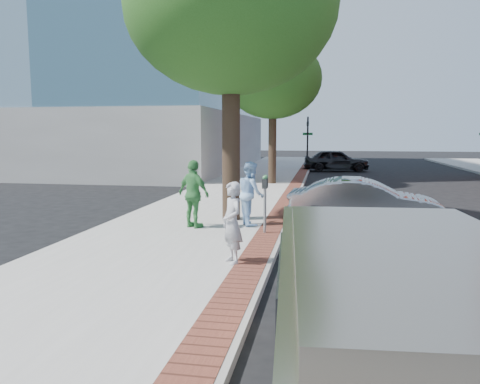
% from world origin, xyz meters
% --- Properties ---
extents(ground, '(120.00, 120.00, 0.00)m').
position_xyz_m(ground, '(0.00, 0.00, 0.00)').
color(ground, black).
rests_on(ground, ground).
extents(sidewalk, '(5.00, 60.00, 0.15)m').
position_xyz_m(sidewalk, '(-1.50, 8.00, 0.07)').
color(sidewalk, '#9E9991').
rests_on(sidewalk, ground).
extents(brick_strip, '(0.60, 60.00, 0.01)m').
position_xyz_m(brick_strip, '(0.70, 8.00, 0.15)').
color(brick_strip, brown).
rests_on(brick_strip, sidewalk).
extents(curb, '(0.10, 60.00, 0.15)m').
position_xyz_m(curb, '(1.05, 8.00, 0.07)').
color(curb, gray).
rests_on(curb, ground).
extents(office_tower, '(18.00, 22.00, 24.00)m').
position_xyz_m(office_tower, '(-13.00, 22.00, 12.00)').
color(office_tower, slate).
rests_on(office_tower, ground).
extents(office_base, '(18.20, 22.20, 4.00)m').
position_xyz_m(office_base, '(-13.00, 22.00, 2.00)').
color(office_base, gray).
rests_on(office_base, ground).
extents(signal_near, '(0.70, 0.15, 3.80)m').
position_xyz_m(signal_near, '(0.90, 22.00, 2.25)').
color(signal_near, black).
rests_on(signal_near, ground).
extents(tree_near, '(6.00, 6.00, 8.51)m').
position_xyz_m(tree_near, '(-0.60, 1.90, 6.17)').
color(tree_near, black).
rests_on(tree_near, sidewalk).
extents(tree_far, '(4.80, 4.80, 7.14)m').
position_xyz_m(tree_far, '(-0.50, 12.00, 5.30)').
color(tree_far, black).
rests_on(tree_far, sidewalk).
extents(parking_meter, '(0.12, 0.32, 1.47)m').
position_xyz_m(parking_meter, '(0.62, 0.14, 1.21)').
color(parking_meter, gray).
rests_on(parking_meter, sidewalk).
extents(person_gray, '(0.64, 0.69, 1.59)m').
position_xyz_m(person_gray, '(0.33, -2.69, 0.95)').
color(person_gray, '#B0B1B5').
rests_on(person_gray, sidewalk).
extents(person_officer, '(0.94, 1.04, 1.75)m').
position_xyz_m(person_officer, '(0.10, 1.16, 1.03)').
color(person_officer, '#9CC7F1').
rests_on(person_officer, sidewalk).
extents(person_green, '(1.14, 0.92, 1.82)m').
position_xyz_m(person_green, '(-1.34, 0.50, 1.06)').
color(person_green, '#44964B').
rests_on(person_green, sidewalk).
extents(sedan_silver, '(4.32, 1.69, 1.40)m').
position_xyz_m(sedan_silver, '(3.20, 2.01, 0.70)').
color(sedan_silver, '#A2A4A9').
rests_on(sedan_silver, ground).
extents(bg_car, '(4.65, 2.17, 1.54)m').
position_xyz_m(bg_car, '(2.91, 21.95, 0.77)').
color(bg_car, black).
rests_on(bg_car, ground).
extents(van, '(2.29, 5.18, 1.87)m').
position_xyz_m(van, '(2.68, -7.45, 1.02)').
color(van, gray).
rests_on(van, ground).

